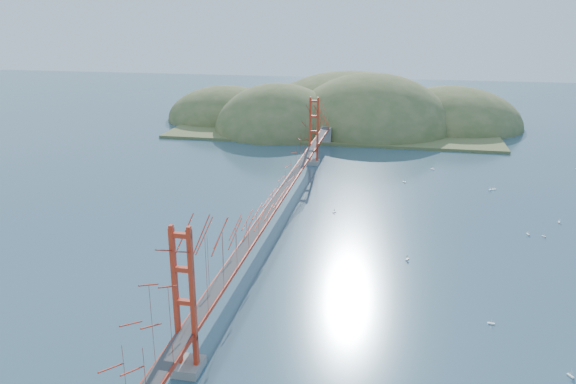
% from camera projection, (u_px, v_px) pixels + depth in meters
% --- Properties ---
extents(ground, '(320.00, 320.00, 0.00)m').
position_uv_depth(ground, '(276.00, 226.00, 70.12)').
color(ground, '#335266').
rests_on(ground, ground).
extents(bridge, '(2.20, 94.40, 12.00)m').
position_uv_depth(bridge, '(276.00, 172.00, 68.10)').
color(bridge, gray).
rests_on(bridge, ground).
extents(far_headlands, '(84.00, 58.00, 25.00)m').
position_uv_depth(far_headlands, '(348.00, 123.00, 133.51)').
color(far_headlands, olive).
rests_on(far_headlands, ground).
extents(sailboat_6, '(0.63, 0.63, 0.68)m').
position_uv_depth(sailboat_6, '(571.00, 375.00, 41.42)').
color(sailboat_6, white).
rests_on(sailboat_6, ground).
extents(sailboat_1, '(0.56, 0.56, 0.59)m').
position_uv_depth(sailboat_1, '(544.00, 236.00, 66.82)').
color(sailboat_1, white).
rests_on(sailboat_1, ground).
extents(sailboat_8, '(0.49, 0.42, 0.57)m').
position_uv_depth(sailboat_8, '(494.00, 189.00, 84.00)').
color(sailboat_8, white).
rests_on(sailboat_8, ground).
extents(sailboat_12, '(0.64, 0.64, 0.70)m').
position_uv_depth(sailboat_12, '(405.00, 181.00, 87.71)').
color(sailboat_12, white).
rests_on(sailboat_12, ground).
extents(sailboat_4, '(0.68, 0.68, 0.71)m').
position_uv_depth(sailboat_4, '(490.00, 189.00, 83.88)').
color(sailboat_4, white).
rests_on(sailboat_4, ground).
extents(sailboat_0, '(0.62, 0.64, 0.72)m').
position_uv_depth(sailboat_0, '(407.00, 258.00, 60.69)').
color(sailboat_0, white).
rests_on(sailboat_0, ground).
extents(sailboat_7, '(0.64, 0.60, 0.72)m').
position_uv_depth(sailboat_7, '(433.00, 169.00, 94.68)').
color(sailboat_7, white).
rests_on(sailboat_7, ground).
extents(sailboat_5, '(0.53, 0.57, 0.64)m').
position_uv_depth(sailboat_5, '(528.00, 234.00, 67.43)').
color(sailboat_5, white).
rests_on(sailboat_5, ground).
extents(sailboat_14, '(0.56, 0.60, 0.68)m').
position_uv_depth(sailboat_14, '(559.00, 222.00, 71.21)').
color(sailboat_14, white).
rests_on(sailboat_14, ground).
extents(sailboat_2, '(0.60, 0.52, 0.69)m').
position_uv_depth(sailboat_2, '(491.00, 323.00, 48.33)').
color(sailboat_2, white).
rests_on(sailboat_2, ground).
extents(sailboat_16, '(0.58, 0.58, 0.65)m').
position_uv_depth(sailboat_16, '(494.00, 188.00, 84.38)').
color(sailboat_16, white).
rests_on(sailboat_16, ground).
extents(sailboat_3, '(0.56, 0.56, 0.59)m').
position_uv_depth(sailboat_3, '(334.00, 212.00, 74.74)').
color(sailboat_3, white).
rests_on(sailboat_3, ground).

